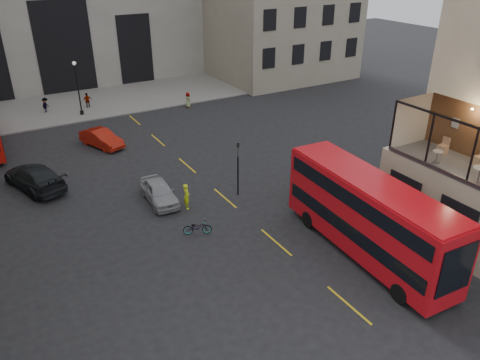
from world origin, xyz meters
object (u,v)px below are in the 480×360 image
traffic_light_near (238,162)px  bus_near (368,213)px  car_b (102,138)px  cyclist (187,196)px  street_lamp_b (79,92)px  cafe_chair_d (443,149)px  pedestrian_d (188,100)px  pedestrian_c (88,101)px  car_c (35,177)px  cafe_table_mid (480,173)px  pedestrian_b (46,106)px  cafe_table_far (437,155)px  bicycle (197,227)px  cafe_chair_c (479,160)px  car_a (159,192)px

traffic_light_near → bus_near: bearing=-74.6°
car_b → cyclist: 13.10m
street_lamp_b → cafe_chair_d: 33.68m
pedestrian_d → pedestrian_c: bearing=55.7°
car_c → cafe_table_mid: 27.42m
pedestrian_b → cafe_chair_d: cafe_chair_d is taller
cafe_table_far → cafe_chair_d: (1.39, 0.70, -0.17)m
traffic_light_near → cafe_chair_d: bearing=-47.8°
bus_near → bicycle: size_ratio=6.75×
bus_near → cafe_chair_c: bearing=-15.9°
cafe_chair_c → cafe_chair_d: 2.02m
car_c → cafe_table_far: size_ratio=8.35×
traffic_light_near → pedestrian_c: traffic_light_near is taller
bicycle → cyclist: 3.15m
cyclist → cafe_chair_d: cafe_chair_d is taller
bicycle → cyclist: bearing=10.9°
car_c → cafe_chair_d: 26.21m
pedestrian_b → cafe_table_far: (14.59, -34.15, 4.25)m
cafe_table_far → car_a: bearing=135.4°
traffic_light_near → bus_near: bus_near is taller
car_a → car_c: size_ratio=0.73×
street_lamp_b → cafe_chair_d: cafe_chair_d is taller
car_b → cyclist: (1.80, -12.98, 0.15)m
street_lamp_b → cafe_table_far: bearing=-69.7°
car_a → cyclist: bearing=-52.4°
cafe_chair_c → cyclist: bearing=137.9°
car_c → cafe_table_far: cafe_table_far is taller
street_lamp_b → pedestrian_b: bearing=138.7°
car_b → cafe_chair_c: (13.98, -24.00, 4.16)m
cafe_chair_c → car_a: bearing=136.4°
bicycle → cyclist: (0.73, 3.04, 0.42)m
cyclist → car_b: bearing=21.8°
traffic_light_near → cafe_table_mid: (6.45, -12.29, 2.74)m
pedestrian_c → cafe_chair_d: size_ratio=1.76×
car_a → bicycle: bearing=-81.5°
pedestrian_c → cafe_table_far: bearing=112.4°
street_lamp_b → cafe_table_mid: 36.26m
cafe_table_mid → car_a: bearing=128.8°
bus_near → pedestrian_c: bearing=100.9°
car_b → pedestrian_d: bearing=8.0°
street_lamp_b → pedestrian_b: 4.14m
street_lamp_b → cyclist: bearing=-86.6°
car_c → cafe_chair_c: (20.03, -18.86, 4.04)m
pedestrian_b → cafe_table_mid: 39.74m
street_lamp_b → cyclist: (1.30, -21.89, -1.54)m
bicycle → cafe_chair_d: bearing=-91.1°
street_lamp_b → pedestrian_d: (10.18, -2.86, -1.62)m
pedestrian_d → bus_near: bearing=168.5°
pedestrian_b → bus_near: bearing=-127.0°
cyclist → cafe_table_mid: cafe_table_mid is taller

